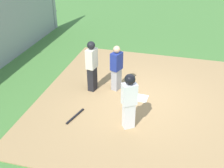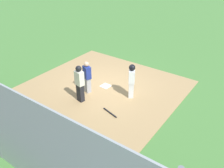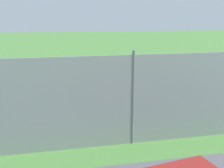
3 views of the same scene
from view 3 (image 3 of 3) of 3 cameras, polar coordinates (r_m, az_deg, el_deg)
The scene contains 8 objects.
ground_plane at distance 15.01m, azimuth -1.71°, elevation -2.93°, with size 140.00×140.00×0.00m, color #477A38.
dirt_infield at distance 15.00m, azimuth -1.71°, elevation -2.88°, with size 7.20×6.40×0.03m, color #A88456.
home_plate at distance 15.00m, azimuth -1.71°, elevation -2.79°, with size 0.44×0.44×0.02m, color white.
catcher at distance 13.86m, azimuth -2.57°, elevation -0.79°, with size 0.45×0.38×1.57m.
umpire at distance 13.14m, azimuth -0.98°, elevation -1.15°, with size 0.42×0.32×1.73m.
runner at distance 15.01m, azimuth 4.07°, elevation 0.85°, with size 0.42×0.46×1.64m.
baseball_bat at distance 13.79m, azimuth 5.69°, elevation -4.30°, with size 0.06×0.06×0.82m, color black.
backstop_fence at distance 9.25m, azimuth 4.50°, elevation -3.54°, with size 12.00×0.10×3.35m.
Camera 3 is at (-2.52, -14.12, 4.41)m, focal length 42.64 mm.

